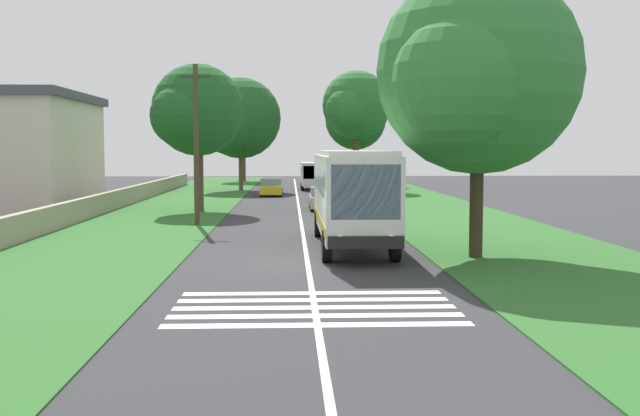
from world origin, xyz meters
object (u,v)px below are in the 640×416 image
object	(u,v)px
trailing_car_2	(271,188)
roadside_tree_right_0	(354,121)
trailing_car_0	(324,199)
roadside_tree_left_2	(195,112)
roadside_tree_right_2	(473,77)
roadside_building	(10,150)
trailing_minibus_0	(312,173)
utility_pole	(196,142)
roadside_tree_right_1	(355,107)
coach_bus	(351,192)
trailing_car_1	(325,192)
roadside_tree_left_0	(237,120)
roadside_tree_left_1	(241,118)

from	to	relation	value
trailing_car_2	roadside_tree_right_0	xyz separation A→B (m)	(16.89, -8.15, 6.03)
trailing_car_0	roadside_tree_left_2	bearing A→B (deg)	97.57
roadside_tree_right_2	roadside_building	xyz separation A→B (m)	(23.31, 24.24, -2.54)
trailing_minibus_0	utility_pole	distance (m)	33.81
roadside_tree_right_1	roadside_tree_right_2	size ratio (longest dim) A/B	1.09
roadside_tree_left_2	trailing_car_2	bearing A→B (deg)	-15.61
roadside_building	utility_pole	bearing A→B (deg)	-131.27
coach_bus	roadside_tree_right_1	size ratio (longest dim) A/B	1.03
coach_bus	utility_pole	xyz separation A→B (m)	(8.44, 7.00, 1.99)
trailing_car_2	roadside_building	xyz separation A→B (m)	(-11.90, 16.45, 3.05)
roadside_building	trailing_car_1	bearing A→B (deg)	-76.04
roadside_tree_left_2	roadside_tree_right_1	bearing A→B (deg)	-27.58
trailing_car_0	utility_pole	world-z (taller)	utility_pole
roadside_tree_left_2	utility_pole	world-z (taller)	roadside_tree_left_2
coach_bus	roadside_tree_left_0	world-z (taller)	roadside_tree_left_0
coach_bus	trailing_minibus_0	world-z (taller)	coach_bus
trailing_car_1	roadside_tree_right_2	size ratio (longest dim) A/B	0.43
trailing_car_1	roadside_tree_left_1	bearing A→B (deg)	13.58
trailing_minibus_0	roadside_tree_left_0	distance (m)	8.59
roadside_tree_left_0	roadside_tree_right_1	size ratio (longest dim) A/B	0.94
roadside_tree_right_0	utility_pole	world-z (taller)	roadside_tree_right_0
roadside_tree_left_2	utility_pole	size ratio (longest dim) A/B	1.13
trailing_car_1	utility_pole	distance (m)	18.60
trailing_car_1	roadside_building	distance (m)	21.37
trailing_car_0	roadside_tree_right_2	xyz separation A→B (m)	(-21.19, -4.17, 5.59)
coach_bus	roadside_building	bearing A→B (deg)	45.26
roadside_tree_left_2	roadside_building	size ratio (longest dim) A/B	0.70
trailing_car_2	utility_pole	world-z (taller)	utility_pole
trailing_car_1	roadside_tree_left_0	size ratio (longest dim) A/B	0.42
trailing_car_1	coach_bus	bearing A→B (deg)	179.56
trailing_car_1	trailing_minibus_0	world-z (taller)	trailing_minibus_0
roadside_tree_right_1	utility_pole	world-z (taller)	roadside_tree_right_1
trailing_car_2	roadside_tree_left_1	bearing A→B (deg)	8.67
trailing_car_2	roadside_tree_left_1	xyz separation A→B (m)	(27.29, 4.16, 6.75)
roadside_tree_left_1	utility_pole	size ratio (longest dim) A/B	1.37
roadside_tree_right_2	roadside_building	size ratio (longest dim) A/B	0.78
trailing_car_0	trailing_car_1	world-z (taller)	same
coach_bus	roadside_tree_right_0	xyz separation A→B (m)	(48.94, -4.27, 4.55)
roadside_tree_right_1	roadside_tree_right_2	bearing A→B (deg)	-179.51
roadside_tree_right_2	trailing_minibus_0	bearing A→B (deg)	5.37
roadside_tree_right_1	coach_bus	bearing A→B (deg)	174.84
trailing_car_1	roadside_tree_left_0	world-z (taller)	roadside_tree_left_0
trailing_minibus_0	roadside_tree_left_1	xyz separation A→B (m)	(17.86, 7.75, 5.87)
roadside_tree_right_0	trailing_car_1	bearing A→B (deg)	170.23
trailing_car_2	roadside_tree_right_0	world-z (taller)	roadside_tree_right_0
roadside_tree_left_1	roadside_tree_right_1	xyz separation A→B (m)	(-20.09, -11.58, 0.16)
trailing_car_2	roadside_tree_left_0	size ratio (longest dim) A/B	0.42
roadside_tree_right_0	roadside_tree_left_2	bearing A→B (deg)	158.86
coach_bus	trailing_minibus_0	xyz separation A→B (m)	(41.47, 0.28, -0.60)
trailing_car_1	roadside_tree_left_0	distance (m)	16.85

